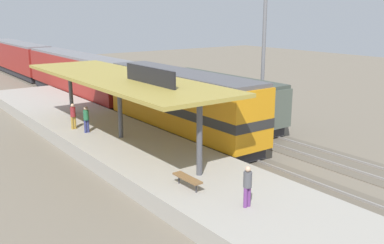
# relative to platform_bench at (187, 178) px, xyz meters

# --- Properties ---
(ground_plane) EXTENTS (120.00, 120.00, 0.00)m
(ground_plane) POSITION_rel_platform_bench_xyz_m (8.00, 8.97, -1.34)
(ground_plane) COLOR #706656
(track_near) EXTENTS (3.20, 110.00, 0.16)m
(track_near) POSITION_rel_platform_bench_xyz_m (6.00, 8.97, -1.31)
(track_near) COLOR #5F5649
(track_near) RESTS_ON ground
(track_far) EXTENTS (3.20, 110.00, 0.16)m
(track_far) POSITION_rel_platform_bench_xyz_m (10.60, 8.97, -1.31)
(track_far) COLOR #5F5649
(track_far) RESTS_ON ground
(platform) EXTENTS (6.00, 44.00, 0.90)m
(platform) POSITION_rel_platform_bench_xyz_m (1.40, 8.97, -0.89)
(platform) COLOR #9E998E
(platform) RESTS_ON ground
(station_canopy) EXTENTS (5.20, 18.00, 4.70)m
(station_canopy) POSITION_rel_platform_bench_xyz_m (1.40, 8.88, 3.19)
(station_canopy) COLOR #47474C
(station_canopy) RESTS_ON platform
(platform_bench) EXTENTS (0.44, 1.70, 0.50)m
(platform_bench) POSITION_rel_platform_bench_xyz_m (0.00, 0.00, 0.00)
(platform_bench) COLOR #333338
(platform_bench) RESTS_ON platform
(locomotive) EXTENTS (2.93, 14.43, 4.44)m
(locomotive) POSITION_rel_platform_bench_xyz_m (6.00, 9.13, 1.07)
(locomotive) COLOR #28282D
(locomotive) RESTS_ON track_near
(passenger_carriage_front) EXTENTS (2.90, 20.00, 4.24)m
(passenger_carriage_front) POSITION_rel_platform_bench_xyz_m (6.00, 27.13, 0.97)
(passenger_carriage_front) COLOR #28282D
(passenger_carriage_front) RESTS_ON track_near
(passenger_carriage_rear) EXTENTS (2.90, 20.00, 4.24)m
(passenger_carriage_rear) POSITION_rel_platform_bench_xyz_m (6.00, 47.93, 0.97)
(passenger_carriage_rear) COLOR #28282D
(passenger_carriage_rear) RESTS_ON track_near
(freight_car) EXTENTS (2.80, 12.00, 3.54)m
(freight_car) POSITION_rel_platform_bench_xyz_m (10.60, 10.60, 0.63)
(freight_car) COLOR #28282D
(freight_car) RESTS_ON track_far
(light_mast) EXTENTS (1.10, 1.10, 11.70)m
(light_mast) POSITION_rel_platform_bench_xyz_m (13.80, 9.21, 7.05)
(light_mast) COLOR slate
(light_mast) RESTS_ON ground
(person_waiting) EXTENTS (0.34, 0.34, 1.71)m
(person_waiting) POSITION_rel_platform_bench_xyz_m (-0.22, 12.56, 0.51)
(person_waiting) COLOR olive
(person_waiting) RESTS_ON platform
(person_walking) EXTENTS (0.34, 0.34, 1.71)m
(person_walking) POSITION_rel_platform_bench_xyz_m (0.79, -2.97, 0.51)
(person_walking) COLOR #663375
(person_walking) RESTS_ON platform
(person_boarding) EXTENTS (0.34, 0.34, 1.71)m
(person_boarding) POSITION_rel_platform_bench_xyz_m (0.12, 11.21, 0.51)
(person_boarding) COLOR navy
(person_boarding) RESTS_ON platform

